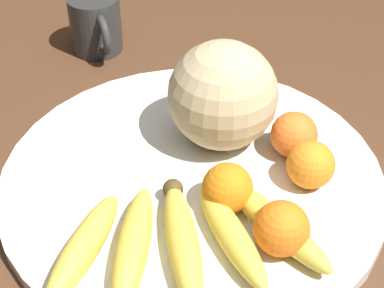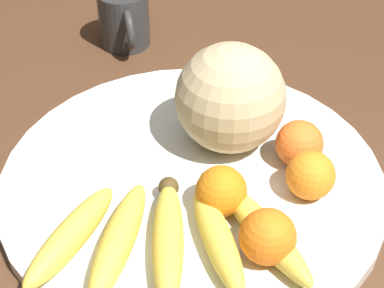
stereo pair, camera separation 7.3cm
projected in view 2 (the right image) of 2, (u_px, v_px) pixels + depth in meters
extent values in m
cube|color=#4C301E|center=(250.00, 220.00, 0.76)|extent=(1.27, 1.15, 0.04)
cylinder|color=silver|center=(192.00, 182.00, 0.77)|extent=(0.46, 0.46, 0.02)
torus|color=#1E4C56|center=(192.00, 180.00, 0.77)|extent=(0.46, 0.46, 0.01)
sphere|color=tan|center=(230.00, 98.00, 0.77)|extent=(0.13, 0.13, 0.13)
sphere|color=#473819|center=(169.00, 187.00, 0.72)|extent=(0.02, 0.02, 0.02)
ellipsoid|color=gold|center=(71.00, 236.00, 0.67)|extent=(0.10, 0.15, 0.03)
ellipsoid|color=gold|center=(118.00, 240.00, 0.66)|extent=(0.07, 0.17, 0.03)
ellipsoid|color=gold|center=(168.00, 241.00, 0.66)|extent=(0.03, 0.17, 0.03)
ellipsoid|color=gold|center=(218.00, 239.00, 0.67)|extent=(0.07, 0.15, 0.03)
ellipsoid|color=gold|center=(265.00, 233.00, 0.67)|extent=(0.10, 0.16, 0.03)
sphere|color=orange|center=(310.00, 175.00, 0.72)|extent=(0.06, 0.06, 0.06)
sphere|color=orange|center=(268.00, 237.00, 0.65)|extent=(0.06, 0.06, 0.06)
sphere|color=orange|center=(299.00, 144.00, 0.76)|extent=(0.06, 0.06, 0.06)
sphere|color=orange|center=(221.00, 191.00, 0.70)|extent=(0.06, 0.06, 0.06)
cube|color=white|center=(283.00, 234.00, 0.69)|extent=(0.09, 0.04, 0.00)
cylinder|color=#2D2D2D|center=(124.00, 18.00, 1.00)|extent=(0.08, 0.08, 0.09)
torus|color=#2D2D2D|center=(128.00, 29.00, 0.96)|extent=(0.03, 0.06, 0.06)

